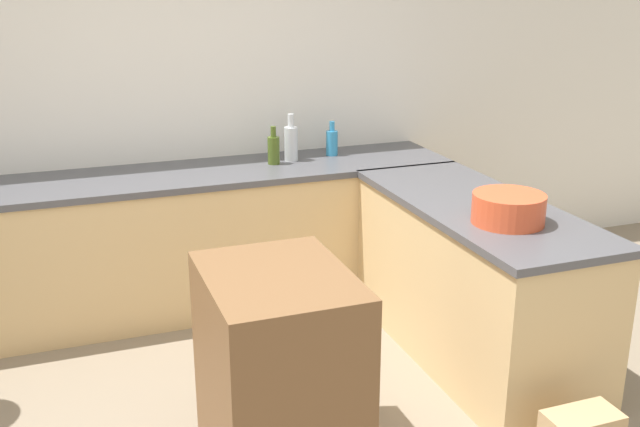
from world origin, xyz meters
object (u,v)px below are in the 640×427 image
object	(u,v)px
mixing_bowl	(508,209)
vinegar_bottle_clear	(291,142)
island_table	(279,374)
olive_oil_bottle	(274,149)
dish_soap_bottle	(332,142)

from	to	relation	value
mixing_bowl	vinegar_bottle_clear	xyz separation A→B (m)	(-0.61, 1.56, 0.05)
island_table	olive_oil_bottle	distance (m)	1.94
dish_soap_bottle	island_table	bearing A→B (deg)	-117.01
vinegar_bottle_clear	island_table	bearing A→B (deg)	-109.73
dish_soap_bottle	vinegar_bottle_clear	distance (m)	0.31
olive_oil_bottle	mixing_bowl	bearing A→B (deg)	-64.09
mixing_bowl	vinegar_bottle_clear	distance (m)	1.68
olive_oil_bottle	dish_soap_bottle	bearing A→B (deg)	12.03
island_table	mixing_bowl	distance (m)	1.39
island_table	vinegar_bottle_clear	size ratio (longest dim) A/B	2.98
dish_soap_bottle	vinegar_bottle_clear	size ratio (longest dim) A/B	0.75
vinegar_bottle_clear	dish_soap_bottle	bearing A→B (deg)	8.86
island_table	olive_oil_bottle	bearing A→B (deg)	73.61
mixing_bowl	vinegar_bottle_clear	world-z (taller)	vinegar_bottle_clear
island_table	dish_soap_bottle	bearing A→B (deg)	62.99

